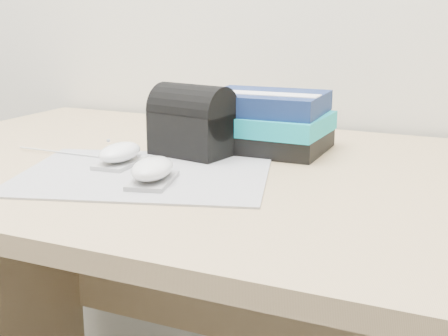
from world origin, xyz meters
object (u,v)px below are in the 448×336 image
at_px(desk, 314,296).
at_px(pouch, 193,122).
at_px(mouse_front, 152,171).
at_px(book_stack, 267,122).
at_px(mouse_rear, 120,154).

distance_m(desk, pouch, 0.37).
xyz_separation_m(mouse_front, book_stack, (0.07, 0.30, 0.03)).
bearing_deg(pouch, mouse_front, -80.40).
relative_size(desk, mouse_front, 13.88).
height_order(desk, mouse_front, mouse_front).
xyz_separation_m(desk, pouch, (-0.23, -0.02, 0.30)).
bearing_deg(mouse_rear, mouse_front, -34.23).
distance_m(book_stack, pouch, 0.15).
height_order(mouse_front, book_stack, book_stack).
distance_m(mouse_front, pouch, 0.20).
height_order(mouse_rear, pouch, pouch).
bearing_deg(desk, pouch, -175.81).
distance_m(desk, mouse_front, 0.38).
xyz_separation_m(desk, mouse_rear, (-0.30, -0.14, 0.26)).
bearing_deg(mouse_front, desk, 47.06).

